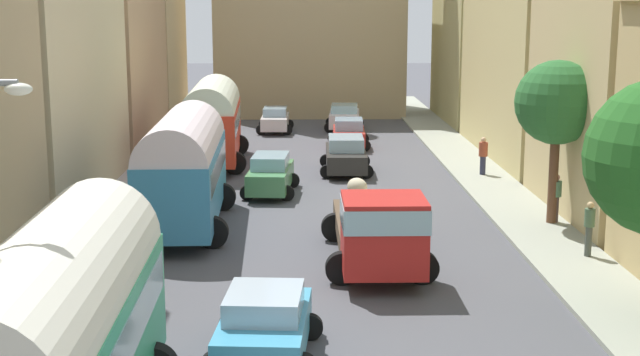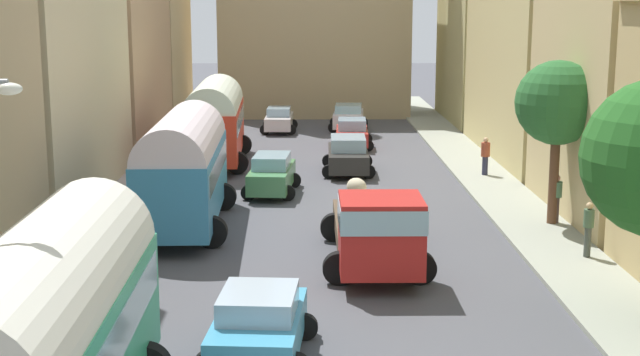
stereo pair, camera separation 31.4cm
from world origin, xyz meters
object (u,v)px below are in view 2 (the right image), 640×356
(pedestrian_3, at_px, (485,155))
(car_2, at_px, (348,117))
(parked_bus_2, at_px, (215,118))
(car_1, at_px, (352,133))
(car_0, at_px, (348,155))
(pedestrian_0, at_px, (588,227))
(pedestrian_1, at_px, (556,197))
(parked_bus_1, at_px, (183,165))
(car_4, at_px, (272,174))
(car_5, at_px, (279,120))
(parked_bus_0, at_px, (45,334))
(cargo_truck_0, at_px, (376,228))
(car_3, at_px, (259,324))

(pedestrian_3, bearing_deg, car_2, 109.65)
(parked_bus_2, xyz_separation_m, car_1, (6.71, 4.72, -1.41))
(pedestrian_3, bearing_deg, car_0, 167.91)
(pedestrian_0, relative_size, pedestrian_1, 0.99)
(pedestrian_0, xyz_separation_m, pedestrian_1, (0.18, 4.13, -0.01))
(car_2, relative_size, pedestrian_0, 2.24)
(parked_bus_1, relative_size, car_4, 2.00)
(car_5, height_order, pedestrian_0, pedestrian_0)
(parked_bus_0, bearing_deg, cargo_truck_0, 59.33)
(parked_bus_1, relative_size, car_3, 2.18)
(parked_bus_1, relative_size, car_5, 2.13)
(car_0, xyz_separation_m, pedestrian_1, (6.65, -9.84, 0.21))
(car_0, bearing_deg, cargo_truck_0, -89.39)
(car_2, xyz_separation_m, pedestrian_3, (5.32, -14.89, 0.23))
(parked_bus_2, bearing_deg, car_2, 58.99)
(car_0, relative_size, car_1, 1.14)
(car_3, xyz_separation_m, pedestrian_1, (9.48, 11.27, 0.26))
(car_3, bearing_deg, car_1, 83.22)
(car_5, height_order, pedestrian_1, pedestrian_1)
(parked_bus_1, relative_size, pedestrian_0, 4.61)
(parked_bus_2, distance_m, car_0, 6.74)
(parked_bus_2, relative_size, car_5, 2.15)
(car_2, height_order, car_5, car_2)
(parked_bus_1, height_order, car_2, parked_bus_1)
(car_1, height_order, car_5, car_1)
(car_3, bearing_deg, pedestrian_3, 66.16)
(pedestrian_3, bearing_deg, cargo_truck_0, -113.08)
(pedestrian_1, distance_m, pedestrian_3, 8.60)
(car_1, xyz_separation_m, car_2, (0.11, 6.62, 0.02))
(parked_bus_2, xyz_separation_m, car_0, (6.19, -2.28, -1.36))
(cargo_truck_0, height_order, car_3, cargo_truck_0)
(pedestrian_1, relative_size, pedestrian_3, 1.01)
(car_5, bearing_deg, parked_bus_1, -96.20)
(pedestrian_0, bearing_deg, car_1, 105.85)
(parked_bus_1, xyz_separation_m, car_1, (6.50, 16.82, -1.41))
(parked_bus_2, distance_m, car_5, 10.96)
(parked_bus_2, distance_m, car_1, 8.32)
(car_1, distance_m, car_3, 28.31)
(parked_bus_1, relative_size, pedestrian_1, 4.55)
(car_4, distance_m, car_5, 17.22)
(cargo_truck_0, xyz_separation_m, pedestrian_0, (6.31, 0.86, -0.23))
(car_5, relative_size, pedestrian_3, 2.16)
(parked_bus_0, relative_size, car_0, 1.88)
(parked_bus_0, bearing_deg, pedestrian_0, 42.17)
(car_0, bearing_deg, pedestrian_0, -65.16)
(parked_bus_2, distance_m, pedestrian_3, 12.69)
(parked_bus_1, distance_m, parked_bus_2, 12.10)
(car_3, bearing_deg, pedestrian_1, 49.94)
(car_2, distance_m, pedestrian_1, 24.22)
(car_1, bearing_deg, parked_bus_0, -101.51)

